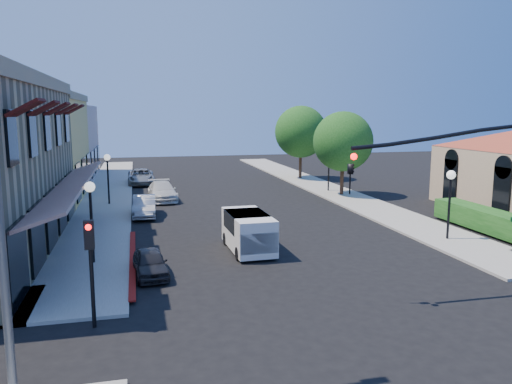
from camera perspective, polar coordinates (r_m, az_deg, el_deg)
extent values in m
plane|color=black|center=(16.29, 11.90, -14.26)|extent=(120.00, 120.00, 0.00)
cube|color=gray|center=(40.99, -16.45, -0.16)|extent=(3.50, 50.00, 0.12)
cube|color=gray|center=(43.72, 7.10, 0.71)|extent=(3.50, 50.00, 0.12)
cube|color=maroon|center=(22.38, -13.92, -7.80)|extent=(0.25, 10.00, 0.06)
cube|color=tan|center=(24.81, -23.49, 11.60)|extent=(0.50, 18.20, 0.60)
cube|color=#561416|center=(24.85, -20.41, 0.78)|extent=(1.75, 17.00, 0.67)
cube|color=#420F0D|center=(17.76, -24.78, 8.75)|extent=(1.02, 1.50, 0.60)
cube|color=#420F0D|center=(21.11, -23.02, 8.79)|extent=(1.02, 1.50, 0.60)
cube|color=#420F0D|center=(24.47, -21.74, 8.81)|extent=(1.02, 1.50, 0.60)
cube|color=#420F0D|center=(27.84, -20.78, 8.83)|extent=(1.02, 1.50, 0.60)
cube|color=#420F0D|center=(31.22, -20.02, 8.84)|extent=(1.02, 1.50, 0.60)
cube|color=black|center=(18.02, -25.60, -7.28)|extent=(0.12, 2.60, 2.60)
cube|color=black|center=(21.25, -23.74, -4.75)|extent=(0.12, 2.60, 2.60)
cube|color=black|center=(24.53, -22.38, -2.88)|extent=(0.12, 2.60, 2.60)
cube|color=black|center=(27.83, -21.35, -1.46)|extent=(0.12, 2.60, 2.60)
cube|color=black|center=(31.15, -20.53, -0.34)|extent=(0.12, 2.60, 2.60)
cube|color=#EAD669|center=(40.51, -26.36, 4.49)|extent=(10.00, 12.00, 7.60)
cube|color=beige|center=(52.28, -23.49, 5.19)|extent=(10.00, 12.00, 7.00)
cube|color=black|center=(32.96, 26.27, 0.14)|extent=(0.12, 1.40, 2.80)
cube|color=black|center=(36.89, 21.33, 1.32)|extent=(0.12, 1.40, 2.80)
cube|color=#184C15|center=(29.66, 25.01, -4.23)|extent=(1.40, 8.00, 1.10)
cylinder|color=#332014|center=(39.01, 9.78, 1.10)|extent=(0.28, 0.28, 2.10)
sphere|color=#184C15|center=(38.71, 9.91, 5.72)|extent=(4.56, 4.56, 4.56)
cylinder|color=#332014|center=(48.27, 5.08, 2.82)|extent=(0.28, 0.28, 2.27)
sphere|color=#184C15|center=(48.02, 5.14, 6.87)|extent=(4.94, 4.94, 4.94)
cylinder|color=black|center=(18.40, 22.11, 5.93)|extent=(7.80, 0.14, 0.14)
imported|color=black|center=(16.51, 10.83, 3.01)|extent=(0.20, 0.16, 1.00)
sphere|color=#FF0C0C|center=(16.31, 11.12, 3.99)|extent=(0.22, 0.22, 0.22)
cylinder|color=black|center=(15.79, -18.23, -9.47)|extent=(0.12, 0.12, 3.00)
cube|color=black|center=(15.26, -18.54, -4.66)|extent=(0.28, 0.22, 0.85)
sphere|color=#FF0C0C|center=(15.09, -18.62, -3.84)|extent=(0.18, 0.18, 0.18)
cylinder|color=black|center=(22.05, -18.25, -3.94)|extent=(0.12, 0.12, 3.20)
sphere|color=white|center=(21.74, -18.48, 0.56)|extent=(0.44, 0.44, 0.44)
cylinder|color=black|center=(35.81, -16.53, 1.03)|extent=(0.12, 0.12, 3.20)
sphere|color=white|center=(35.62, -16.65, 3.82)|extent=(0.44, 0.44, 0.44)
cylinder|color=black|center=(26.67, 21.19, -1.89)|extent=(0.12, 0.12, 3.20)
sphere|color=white|center=(26.41, 21.41, 1.84)|extent=(0.44, 0.44, 0.44)
cylinder|color=black|center=(40.66, 8.30, 2.24)|extent=(0.12, 0.12, 3.20)
sphere|color=white|center=(40.49, 8.36, 4.70)|extent=(0.44, 0.44, 0.44)
cube|color=silver|center=(23.20, -0.89, -4.48)|extent=(1.82, 4.03, 1.63)
cube|color=silver|center=(21.61, 0.23, -5.75)|extent=(1.69, 0.59, 0.91)
cube|color=black|center=(21.79, 0.01, -4.39)|extent=(1.54, 0.13, 0.82)
cube|color=black|center=(23.37, -1.06, -3.36)|extent=(1.80, 2.40, 0.82)
cylinder|color=black|center=(21.92, -1.98, -7.07)|extent=(0.24, 0.60, 0.60)
cylinder|color=black|center=(24.48, -3.43, -5.35)|extent=(0.24, 0.60, 0.60)
cylinder|color=black|center=(22.30, 1.91, -6.78)|extent=(0.24, 0.60, 0.60)
cylinder|color=black|center=(24.83, 0.08, -5.12)|extent=(0.24, 0.60, 0.60)
imported|color=black|center=(20.32, -12.00, -7.92)|extent=(1.47, 3.17, 1.05)
imported|color=#A7A8AC|center=(31.60, -12.66, -1.61)|extent=(1.49, 3.95, 1.29)
imported|color=silver|center=(37.11, -10.67, 0.08)|extent=(2.13, 4.75, 1.35)
imported|color=gray|center=(45.80, -13.01, 1.71)|extent=(2.30, 4.93, 1.36)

